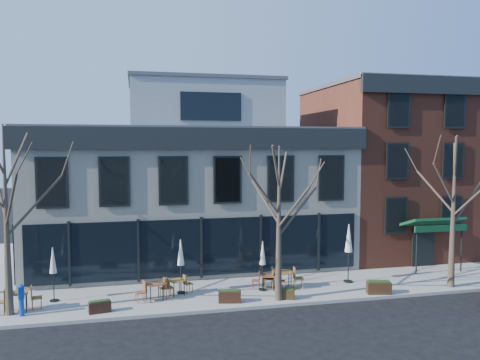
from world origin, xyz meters
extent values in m
plane|color=black|center=(0.00, 0.00, 0.00)|extent=(120.00, 120.00, 0.00)
cube|color=gray|center=(3.25, -2.15, 0.07)|extent=(33.50, 4.70, 0.15)
cube|color=gray|center=(-11.25, 6.00, 0.07)|extent=(4.50, 12.00, 0.15)
cube|color=silver|center=(0.00, 5.00, 4.00)|extent=(18.00, 10.00, 8.00)
cube|color=#47474C|center=(0.00, 5.00, 8.05)|extent=(18.30, 10.30, 0.30)
cube|color=black|center=(0.00, -0.12, 7.55)|extent=(18.30, 0.25, 1.10)
cube|color=black|center=(-9.12, 5.00, 7.55)|extent=(0.25, 10.30, 1.10)
cube|color=black|center=(0.00, -0.06, 1.90)|extent=(17.20, 0.12, 3.00)
cube|color=black|center=(-9.06, 4.00, 1.90)|extent=(0.12, 7.50, 3.00)
cube|color=gray|center=(1.00, 6.00, 9.60)|extent=(9.00, 6.50, 3.00)
cube|color=brown|center=(13.00, 5.00, 5.50)|extent=(8.00, 10.00, 11.00)
cube|color=#47474C|center=(13.00, 5.00, 11.05)|extent=(8.20, 10.20, 0.25)
cube|color=black|center=(13.00, -0.12, 10.60)|extent=(8.20, 0.25, 1.00)
cube|color=#0D391E|center=(13.00, -0.85, 2.90)|extent=(3.20, 1.66, 0.67)
cube|color=black|center=(13.00, -0.05, 1.25)|extent=(1.40, 0.10, 2.50)
cone|color=#382B21|center=(-8.50, -3.20, 4.11)|extent=(0.34, 0.34, 7.92)
cylinder|color=#382B21|center=(-7.43, -3.01, 4.68)|extent=(2.23, 0.50, 2.48)
cylinder|color=#382B21|center=(-8.95, -2.23, 5.14)|extent=(1.03, 2.05, 2.14)
cylinder|color=#382B21|center=(-8.05, -4.16, 5.05)|extent=(1.03, 2.04, 2.28)
cone|color=#382B21|center=(3.00, -3.90, 3.67)|extent=(0.34, 0.34, 7.04)
cylinder|color=#382B21|center=(3.95, -3.73, 4.18)|extent=(2.00, 0.46, 2.21)
cylinder|color=#382B21|center=(2.60, -3.04, 4.59)|extent=(0.93, 1.84, 1.91)
cylinder|color=#382B21|center=(2.25, -4.17, 5.04)|extent=(1.61, 0.68, 1.97)
cylinder|color=#382B21|center=(3.40, -4.76, 4.51)|extent=(0.93, 1.83, 2.03)
cone|color=#382B21|center=(12.00, -3.90, 3.89)|extent=(0.34, 0.34, 7.48)
cylinder|color=#382B21|center=(13.01, -3.72, 4.43)|extent=(2.12, 0.48, 2.35)
cylinder|color=#382B21|center=(11.57, -2.99, 4.86)|extent=(0.98, 1.94, 2.03)
cylinder|color=#382B21|center=(11.20, -4.19, 5.35)|extent=(1.71, 0.71, 2.09)
cylinder|color=#382B21|center=(12.42, -4.81, 4.78)|extent=(0.98, 1.94, 2.16)
cylinder|color=#0D3DB2|center=(-7.98, -3.48, 0.52)|extent=(0.21, 0.21, 0.73)
cube|color=#0D3DB2|center=(-7.98, -3.48, 1.14)|extent=(0.28, 0.26, 0.52)
cone|color=#0D3DB2|center=(-7.98, -3.48, 1.45)|extent=(0.27, 0.27, 0.13)
cube|color=brown|center=(-8.23, -2.87, 0.95)|extent=(0.89, 0.89, 0.04)
cylinder|color=black|center=(-8.48, -3.22, 0.54)|extent=(0.04, 0.04, 0.79)
cylinder|color=black|center=(-7.87, -3.12, 0.54)|extent=(0.04, 0.04, 0.79)
cylinder|color=black|center=(-8.59, -2.62, 0.54)|extent=(0.04, 0.04, 0.79)
cylinder|color=black|center=(-7.98, -2.51, 0.54)|extent=(0.04, 0.04, 0.79)
cube|color=brown|center=(-2.51, -2.68, 0.90)|extent=(0.89, 0.89, 0.04)
cylinder|color=black|center=(-2.71, -3.03, 0.52)|extent=(0.04, 0.04, 0.74)
cylinder|color=black|center=(-2.16, -2.87, 0.52)|extent=(0.04, 0.04, 0.74)
cylinder|color=black|center=(-2.87, -2.48, 0.52)|extent=(0.04, 0.04, 0.74)
cylinder|color=black|center=(-2.32, -2.32, 0.52)|extent=(0.04, 0.04, 0.74)
cube|color=brown|center=(-1.47, -2.15, 0.84)|extent=(0.85, 0.85, 0.04)
cylinder|color=black|center=(-1.62, -2.49, 0.49)|extent=(0.04, 0.04, 0.68)
cylinder|color=black|center=(-1.13, -2.30, 0.49)|extent=(0.04, 0.04, 0.68)
cylinder|color=black|center=(-1.81, -2.00, 0.49)|extent=(0.04, 0.04, 0.68)
cylinder|color=black|center=(-1.32, -1.81, 0.49)|extent=(0.04, 0.04, 0.68)
cube|color=brown|center=(2.99, -2.34, 0.85)|extent=(0.85, 0.85, 0.04)
cylinder|color=black|center=(2.65, -2.50, 0.49)|extent=(0.04, 0.04, 0.69)
cylinder|color=black|center=(3.15, -2.68, 0.49)|extent=(0.04, 0.04, 0.69)
cylinder|color=black|center=(2.82, -2.00, 0.49)|extent=(0.04, 0.04, 0.69)
cylinder|color=black|center=(3.33, -2.17, 0.49)|extent=(0.04, 0.04, 0.69)
cube|color=brown|center=(3.74, -2.38, 0.98)|extent=(0.91, 0.91, 0.05)
cylinder|color=black|center=(3.38, -2.64, 0.56)|extent=(0.05, 0.05, 0.82)
cylinder|color=black|center=(4.01, -2.74, 0.56)|extent=(0.05, 0.05, 0.82)
cylinder|color=black|center=(3.48, -2.01, 0.56)|extent=(0.05, 0.05, 0.82)
cylinder|color=black|center=(4.11, -2.11, 0.56)|extent=(0.05, 0.05, 0.82)
cylinder|color=black|center=(-6.97, -1.83, 0.18)|extent=(0.39, 0.39, 0.05)
cylinder|color=black|center=(-6.97, -1.83, 1.14)|extent=(0.04, 0.04, 1.97)
cone|color=beige|center=(-6.97, -1.83, 2.03)|extent=(0.32, 0.32, 1.17)
cylinder|color=black|center=(-1.25, -1.96, 0.18)|extent=(0.42, 0.42, 0.06)
cylinder|color=black|center=(-1.25, -1.96, 1.19)|extent=(0.05, 0.05, 2.08)
cone|color=silver|center=(-1.25, -1.96, 2.13)|extent=(0.34, 0.34, 1.23)
cylinder|color=black|center=(2.67, -2.38, 0.18)|extent=(0.39, 0.39, 0.05)
cylinder|color=black|center=(2.67, -2.38, 1.12)|extent=(0.04, 0.04, 1.94)
cone|color=#B9BDAF|center=(2.67, -2.38, 2.00)|extent=(0.32, 0.32, 1.15)
cylinder|color=black|center=(7.34, -2.05, 0.18)|extent=(0.48, 0.48, 0.07)
cylinder|color=black|center=(7.34, -2.05, 1.36)|extent=(0.05, 0.05, 2.41)
cone|color=silver|center=(7.34, -2.05, 2.45)|extent=(0.39, 0.39, 1.42)
cube|color=#321B10|center=(-4.85, -3.77, 0.38)|extent=(0.97, 0.55, 0.46)
cube|color=#1E3314|center=(-4.85, -3.77, 0.63)|extent=(0.86, 0.46, 0.07)
cube|color=black|center=(0.76, -3.74, 0.40)|extent=(1.07, 0.59, 0.50)
cube|color=#1E3314|center=(0.76, -3.74, 0.67)|extent=(0.95, 0.50, 0.08)
cube|color=#302210|center=(3.34, -3.82, 0.37)|extent=(0.95, 0.65, 0.44)
cube|color=#1E3314|center=(3.34, -3.82, 0.61)|extent=(0.85, 0.55, 0.07)
cube|color=#301D10|center=(7.93, -4.10, 0.43)|extent=(1.19, 0.70, 0.56)
cube|color=#1E3314|center=(7.93, -4.10, 0.73)|extent=(1.06, 0.59, 0.09)
camera|label=1|loc=(-3.31, -23.88, 7.24)|focal=35.00mm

